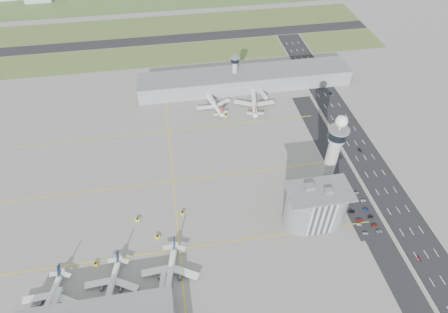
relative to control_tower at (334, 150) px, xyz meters
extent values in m
plane|color=gray|center=(-72.00, -8.00, -35.04)|extent=(1000.00, 1000.00, 0.00)
cube|color=#4B5E2C|center=(-92.00, 217.00, -35.00)|extent=(480.00, 50.00, 0.08)
cube|color=#4F632F|center=(-92.00, 292.00, -35.00)|extent=(480.00, 60.00, 0.08)
cube|color=#4E642F|center=(-92.00, 372.00, -35.00)|extent=(480.00, 70.00, 0.08)
cube|color=black|center=(-92.00, 254.00, -34.98)|extent=(480.00, 22.00, 0.10)
cube|color=black|center=(43.00, -8.00, -34.99)|extent=(28.00, 500.00, 0.10)
cube|color=#9E9E99|center=(29.00, -8.00, -34.44)|extent=(0.60, 500.00, 1.20)
cube|color=#9E9E99|center=(57.00, -8.00, -34.44)|extent=(0.60, 500.00, 1.20)
cube|color=black|center=(18.00, -18.00, -35.00)|extent=(18.00, 260.00, 0.08)
cube|color=black|center=(16.00, -30.00, -34.99)|extent=(20.00, 44.00, 0.10)
cube|color=yellow|center=(-112.00, -38.00, -35.04)|extent=(260.00, 0.60, 0.01)
cube|color=yellow|center=(-112.00, 22.00, -35.04)|extent=(260.00, 0.60, 0.01)
cube|color=yellow|center=(-112.00, 82.00, -35.04)|extent=(260.00, 0.60, 0.01)
cube|color=yellow|center=(-112.00, 22.00, -35.04)|extent=(0.60, 260.00, 0.01)
cylinder|color=#ADAAA5|center=(0.00, 0.00, -11.04)|extent=(8.40, 8.40, 48.00)
cylinder|color=#ADAAA5|center=(0.00, 0.00, 10.96)|extent=(11.00, 11.00, 4.00)
cylinder|color=black|center=(0.00, 0.00, 14.96)|extent=(13.00, 13.00, 6.00)
cylinder|color=slate|center=(0.00, 0.00, 18.46)|extent=(14.00, 14.00, 1.00)
cylinder|color=#ADAAA5|center=(0.00, 0.00, 20.96)|extent=(1.60, 1.60, 5.00)
sphere|color=white|center=(0.00, 0.00, 25.46)|extent=(8.00, 8.00, 8.00)
cylinder|color=#ADAAA5|center=(-42.00, 142.00, -21.04)|extent=(5.00, 5.00, 28.00)
cylinder|color=black|center=(-42.00, 142.00, -6.04)|extent=(8.00, 8.00, 4.00)
cylinder|color=slate|center=(-42.00, 142.00, -3.54)|extent=(8.60, 8.60, 0.80)
cube|color=#B2B2B7|center=(-20.00, -30.00, -20.04)|extent=(18.00, 24.00, 30.00)
cylinder|color=#B2B2B7|center=(-29.00, -30.00, -20.04)|extent=(24.00, 24.00, 30.00)
cylinder|color=#B2B2B7|center=(-11.00, -30.00, -20.04)|extent=(24.00, 24.00, 30.00)
cube|color=slate|center=(-20.00, -30.00, -4.64)|extent=(42.00, 24.00, 0.80)
cube|color=slate|center=(-26.00, -27.00, -3.04)|extent=(6.00, 5.00, 3.00)
cube|color=slate|center=(-15.00, -32.00, -3.34)|extent=(5.00, 4.00, 2.40)
cube|color=gray|center=(-32.00, 140.00, -27.54)|extent=(210.00, 32.00, 15.00)
cube|color=slate|center=(-32.00, 140.00, -19.64)|extent=(210.00, 32.00, 0.80)
imported|color=silver|center=(11.44, -46.88, -34.40)|extent=(3.95, 2.09, 1.28)
imported|color=#969697|center=(10.35, -39.44, -34.48)|extent=(3.45, 1.35, 1.12)
imported|color=maroon|center=(11.88, -36.01, -34.41)|extent=(4.65, 2.34, 1.26)
imported|color=black|center=(9.82, -28.13, -34.40)|extent=(4.58, 2.20, 1.29)
imported|color=navy|center=(11.13, -18.89, -34.42)|extent=(3.76, 1.74, 1.25)
imported|color=white|center=(10.99, -13.23, -34.40)|extent=(3.96, 1.68, 1.27)
imported|color=#8C969E|center=(21.26, -46.78, -34.46)|extent=(4.25, 2.14, 1.15)
imported|color=maroon|center=(20.29, -41.79, -34.39)|extent=(4.72, 2.56, 1.30)
imported|color=black|center=(20.93, -34.53, -34.40)|extent=(3.96, 2.08, 1.28)
imported|color=navy|center=(20.21, -28.37, -34.41)|extent=(3.93, 1.68, 1.26)
imported|color=silver|center=(22.13, -20.14, -34.50)|extent=(3.97, 1.97, 1.08)
imported|color=#9B9D9E|center=(20.34, -12.44, -34.42)|extent=(4.50, 2.38, 1.24)
imported|color=maroon|center=(36.70, -70.14, -34.48)|extent=(1.59, 3.41, 1.13)
imported|color=black|center=(42.33, 30.42, -34.39)|extent=(2.03, 4.13, 1.30)
imported|color=#191D52|center=(48.98, 112.27, -34.38)|extent=(2.68, 4.95, 1.32)
imported|color=#979AA4|center=(35.43, 173.27, -34.45)|extent=(1.47, 3.50, 1.18)
camera|label=1|loc=(-105.64, -173.05, 175.58)|focal=30.00mm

